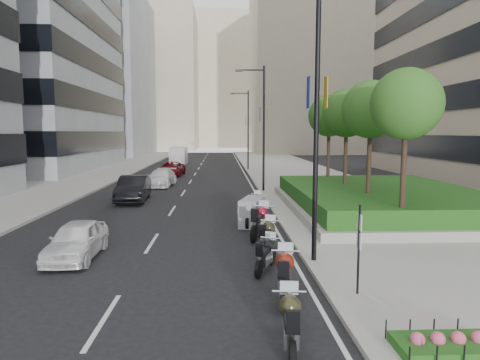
{
  "coord_description": "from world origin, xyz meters",
  "views": [
    {
      "loc": [
        1.26,
        -12.63,
        4.35
      ],
      "look_at": [
        2.17,
        8.32,
        2.0
      ],
      "focal_mm": 32.0,
      "sensor_mm": 36.0,
      "label": 1
    }
  ],
  "objects": [
    {
      "name": "motorcycle_0",
      "position": [
        2.61,
        -4.57,
        0.57
      ],
      "size": [
        0.71,
        2.13,
        1.06
      ],
      "rotation": [
        0.0,
        0.0,
        1.47
      ],
      "color": "black",
      "rests_on": "ground"
    },
    {
      "name": "tree_0",
      "position": [
        8.5,
        4.0,
        5.42
      ],
      "size": [
        2.8,
        2.8,
        6.3
      ],
      "color": "#332319",
      "rests_on": "planter"
    },
    {
      "name": "tree_3",
      "position": [
        8.5,
        16.0,
        5.42
      ],
      "size": [
        2.8,
        2.8,
        6.3
      ],
      "color": "#332319",
      "rests_on": "planter"
    },
    {
      "name": "lane_centre",
      "position": [
        -1.5,
        30.0,
        0.01
      ],
      "size": [
        0.12,
        100.0,
        0.01
      ],
      "primitive_type": "cube",
      "color": "silver",
      "rests_on": "ground"
    },
    {
      "name": "delivery_van",
      "position": [
        -4.58,
        45.86,
        1.07
      ],
      "size": [
        2.09,
        5.47,
        2.29
      ],
      "rotation": [
        0.0,
        0.0,
        0.0
      ],
      "color": "#BEBEC0",
      "rests_on": "ground"
    },
    {
      "name": "lamp_post_2",
      "position": [
        4.14,
        36.0,
        5.07
      ],
      "size": [
        2.34,
        0.45,
        9.0
      ],
      "color": "black",
      "rests_on": "ground"
    },
    {
      "name": "car_a",
      "position": [
        -3.76,
        2.05,
        0.64
      ],
      "size": [
        1.57,
        3.79,
        1.28
      ],
      "primitive_type": "imported",
      "rotation": [
        0.0,
        0.0,
        0.01
      ],
      "color": "white",
      "rests_on": "ground"
    },
    {
      "name": "building_cream_centre",
      "position": [
        2.0,
        120.0,
        19.0
      ],
      "size": [
        30.0,
        24.0,
        38.0
      ],
      "primitive_type": "cube",
      "color": "#B7AD93",
      "rests_on": "ground"
    },
    {
      "name": "tree_1",
      "position": [
        8.5,
        8.0,
        5.42
      ],
      "size": [
        2.8,
        2.8,
        6.3
      ],
      "color": "#332319",
      "rests_on": "planter"
    },
    {
      "name": "car_d",
      "position": [
        -3.8,
        30.33,
        0.7
      ],
      "size": [
        2.65,
        5.2,
        1.41
      ],
      "primitive_type": "imported",
      "rotation": [
        0.0,
        0.0,
        -0.06
      ],
      "color": "maroon",
      "rests_on": "ground"
    },
    {
      "name": "building_cream_left",
      "position": [
        -18.0,
        100.0,
        17.0
      ],
      "size": [
        26.0,
        24.0,
        34.0
      ],
      "primitive_type": "cube",
      "color": "#B7AD93",
      "rests_on": "ground"
    },
    {
      "name": "building_cream_right",
      "position": [
        22.0,
        80.0,
        18.0
      ],
      "size": [
        28.0,
        24.0,
        36.0
      ],
      "primitive_type": "cube",
      "color": "#B7AD93",
      "rests_on": "ground"
    },
    {
      "name": "motorcycle_6",
      "position": [
        3.11,
        9.43,
        0.57
      ],
      "size": [
        0.72,
        2.15,
        1.07
      ],
      "rotation": [
        0.0,
        0.0,
        1.4
      ],
      "color": "black",
      "rests_on": "ground"
    },
    {
      "name": "parking_sign",
      "position": [
        4.8,
        -2.0,
        1.46
      ],
      "size": [
        0.06,
        0.32,
        2.5
      ],
      "color": "black",
      "rests_on": "ground"
    },
    {
      "name": "ground",
      "position": [
        0.0,
        0.0,
        0.0
      ],
      "size": [
        160.0,
        160.0,
        0.0
      ],
      "primitive_type": "plane",
      "color": "black",
      "rests_on": "ground"
    },
    {
      "name": "motorcycle_4",
      "position": [
        2.85,
        4.75,
        0.66
      ],
      "size": [
        1.1,
        2.38,
        1.24
      ],
      "rotation": [
        0.0,
        0.0,
        1.22
      ],
      "color": "black",
      "rests_on": "ground"
    },
    {
      "name": "motorcycle_2",
      "position": [
        2.65,
        0.4,
        0.52
      ],
      "size": [
        0.93,
        1.84,
        0.98
      ],
      "rotation": [
        0.0,
        0.0,
        1.17
      ],
      "color": "black",
      "rests_on": "ground"
    },
    {
      "name": "hedge",
      "position": [
        10.0,
        10.0,
        0.95
      ],
      "size": [
        9.4,
        13.4,
        0.8
      ],
      "primitive_type": "cube",
      "color": "#194B15",
      "rests_on": "planter"
    },
    {
      "name": "flower_bed",
      "position": [
        5.6,
        -5.0,
        0.25
      ],
      "size": [
        2.0,
        1.0,
        0.2
      ],
      "primitive_type": "cube",
      "color": "#194B15",
      "rests_on": "sidewalk_right"
    },
    {
      "name": "lamp_post_0",
      "position": [
        4.14,
        1.0,
        5.07
      ],
      "size": [
        2.34,
        0.45,
        9.0
      ],
      "color": "black",
      "rests_on": "ground"
    },
    {
      "name": "car_c",
      "position": [
        -3.61,
        21.88,
        0.68
      ],
      "size": [
        2.29,
        4.84,
        1.36
      ],
      "primitive_type": "imported",
      "rotation": [
        0.0,
        0.0,
        -0.08
      ],
      "color": "white",
      "rests_on": "ground"
    },
    {
      "name": "lamp_post_1",
      "position": [
        4.14,
        18.0,
        5.07
      ],
      "size": [
        2.34,
        0.45,
        9.0
      ],
      "color": "black",
      "rests_on": "ground"
    },
    {
      "name": "lane_edge",
      "position": [
        3.7,
        30.0,
        0.01
      ],
      "size": [
        0.12,
        100.0,
        0.01
      ],
      "primitive_type": "cube",
      "color": "silver",
      "rests_on": "ground"
    },
    {
      "name": "sidewalk_right",
      "position": [
        9.0,
        30.0,
        0.07
      ],
      "size": [
        10.0,
        100.0,
        0.15
      ],
      "primitive_type": "cube",
      "color": "#9E9B93",
      "rests_on": "ground"
    },
    {
      "name": "motorcycle_1",
      "position": [
        2.9,
        -1.87,
        0.62
      ],
      "size": [
        0.77,
        2.3,
        1.16
      ],
      "rotation": [
        0.0,
        0.0,
        1.39
      ],
      "color": "black",
      "rests_on": "ground"
    },
    {
      "name": "motorcycle_3",
      "position": [
        2.91,
        2.45,
        0.59
      ],
      "size": [
        0.94,
        2.13,
        1.1
      ],
      "rotation": [
        0.0,
        0.0,
        1.25
      ],
      "color": "black",
      "rests_on": "ground"
    },
    {
      "name": "tree_2",
      "position": [
        8.5,
        12.0,
        5.42
      ],
      "size": [
        2.8,
        2.8,
        6.3
      ],
      "color": "#332319",
      "rests_on": "planter"
    },
    {
      "name": "car_b",
      "position": [
        -4.32,
        14.43,
        0.8
      ],
      "size": [
        1.91,
        4.92,
        1.6
      ],
      "primitive_type": "imported",
      "rotation": [
        0.0,
        0.0,
        0.05
      ],
      "color": "black",
      "rests_on": "ground"
    },
    {
      "name": "sidewalk_left",
      "position": [
        -12.0,
        30.0,
        0.07
      ],
      "size": [
        8.0,
        100.0,
        0.15
      ],
      "primitive_type": "cube",
      "color": "#9E9B93",
      "rests_on": "ground"
    },
    {
      "name": "planter",
      "position": [
        10.0,
        10.0,
        0.35
      ],
      "size": [
        10.0,
        14.0,
        0.4
      ],
      "primitive_type": "cube",
      "color": "#9A988F",
      "rests_on": "sidewalk_right"
    },
    {
      "name": "building_grey_far",
      "position": [
        -24.0,
        70.0,
        15.0
      ],
      "size": [
        22.0,
        26.0,
        30.0
      ],
      "primitive_type": "cube",
      "color": "gray",
      "rests_on": "ground"
    },
    {
      "name": "motorcycle_5",
      "position": [
        2.69,
        6.97,
        0.64
      ],
      "size": [
        1.42,
        2.28,
        1.29
      ],
      "rotation": [
        0.0,
        0.0,
        1.29
      ],
      "color": "black",
      "rests_on": "ground"
    }
  ]
}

